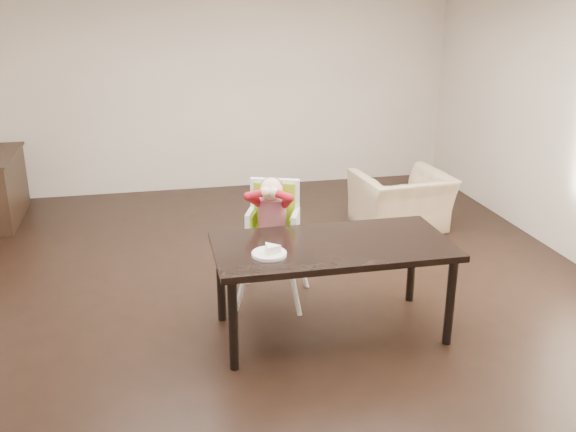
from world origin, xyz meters
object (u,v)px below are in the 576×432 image
at_px(dining_table, 332,253).
at_px(high_chair, 273,214).
at_px(sideboard, 0,188).
at_px(armchair, 402,192).

xyz_separation_m(dining_table, high_chair, (-0.33, 0.68, 0.11)).
distance_m(high_chair, sideboard, 3.81).
bearing_deg(dining_table, sideboard, 132.45).
bearing_deg(armchair, dining_table, 50.17).
height_order(dining_table, sideboard, sideboard).
bearing_deg(high_chair, armchair, 59.00).
xyz_separation_m(dining_table, armchair, (1.40, 2.08, -0.24)).
bearing_deg(dining_table, high_chair, 116.20).
xyz_separation_m(dining_table, sideboard, (-3.04, 3.33, -0.27)).
height_order(dining_table, high_chair, high_chair).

